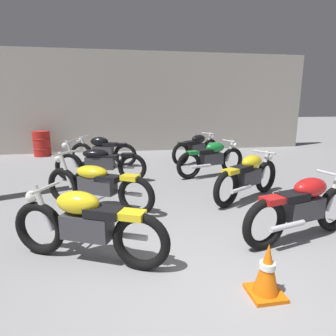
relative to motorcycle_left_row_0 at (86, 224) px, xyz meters
name	(u,v)px	position (x,y,z in m)	size (l,w,h in m)	color
ground_plane	(225,297)	(1.34, -0.89, -0.46)	(60.00, 60.00, 0.00)	gray
back_wall	(142,102)	(1.34, 7.79, 1.34)	(12.74, 0.24, 3.60)	#9E998E
motorcycle_left_row_0	(86,224)	(0.00, 0.00, 0.00)	(1.83, 0.93, 0.88)	black
motorcycle_left_row_1	(97,184)	(0.01, 1.70, -0.01)	(1.89, 1.26, 0.97)	black
motorcycle_left_row_2	(100,162)	(-0.05, 3.54, -0.01)	(2.13, 0.79, 0.97)	black
motorcycle_left_row_3	(103,150)	(-0.05, 5.20, 0.00)	(1.91, 0.73, 0.88)	black
motorcycle_right_row_0	(304,207)	(2.79, 0.08, 0.00)	(1.93, 0.70, 0.88)	black
motorcycle_right_row_1	(248,176)	(2.79, 1.74, 0.00)	(1.74, 1.13, 0.88)	black
motorcycle_right_row_2	(212,158)	(2.68, 3.57, 0.00)	(1.92, 0.74, 0.88)	black
motorcycle_right_row_3	(196,148)	(2.75, 5.24, 0.00)	(1.73, 1.13, 0.88)	black
oil_drum	(42,144)	(-2.17, 7.18, -0.03)	(0.59, 0.59, 0.85)	red
traffic_cone	(267,271)	(1.74, -0.93, -0.20)	(0.32, 0.32, 0.54)	orange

